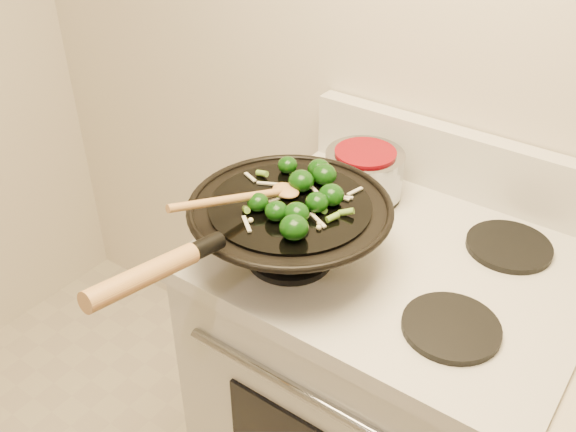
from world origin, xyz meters
The scene contains 5 objects.
stove centered at (-0.24, 1.17, 0.47)m, with size 0.78×0.67×1.08m.
wok centered at (-0.42, 1.01, 1.00)m, with size 0.41×0.68×0.21m.
stirfry centered at (-0.40, 1.04, 1.08)m, with size 0.26×0.27×0.05m.
wooden_spoon centered at (-0.47, 0.97, 1.08)m, with size 0.12×0.28×0.08m.
saucepan centered at (-0.42, 1.32, 0.99)m, with size 0.18×0.30×0.11m.
Camera 1 is at (0.19, 0.16, 1.75)m, focal length 40.00 mm.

